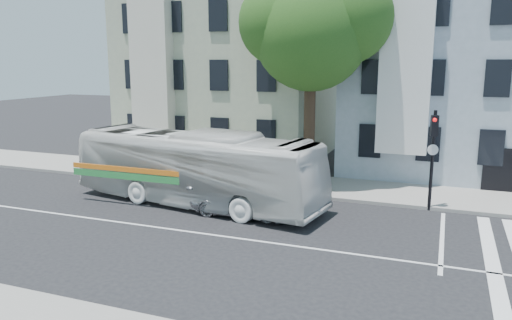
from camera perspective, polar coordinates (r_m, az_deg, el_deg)
The scene contains 9 objects.
ground at distance 17.81m, azimuth -1.29°, elevation -9.06°, with size 120.00×120.00×0.00m, color black.
sidewalk_far at distance 25.05m, azimuth 5.68°, elevation -2.91°, with size 80.00×4.00×0.15m, color gray.
building_left at distance 33.25m, azimuth -2.72°, elevation 10.08°, with size 12.00×10.00×11.00m, color #9DA68B.
building_right at distance 30.46m, azimuth 22.52°, elevation 9.14°, with size 12.00×10.00×11.00m, color #8D9EA8.
street_tree at distance 25.04m, azimuth 6.63°, elevation 14.97°, with size 7.30×5.90×11.10m.
bus at distance 21.79m, azimuth -6.93°, elevation -0.90°, with size 11.66×2.73×3.25m, color silver.
sedan at distance 20.33m, azimuth -1.62°, elevation -4.61°, with size 4.30×1.75×1.25m, color #A8AAAF.
hedge at distance 24.84m, azimuth -2.01°, elevation -1.97°, with size 8.50×0.84×0.70m, color #316320, non-canonical shape.
traffic_signal at distance 21.67m, azimuth 19.58°, elevation 1.42°, with size 0.43×0.53×4.22m.
Camera 1 is at (6.35, -15.44, 6.19)m, focal length 35.00 mm.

